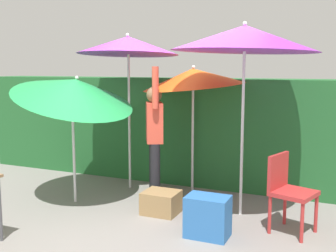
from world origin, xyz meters
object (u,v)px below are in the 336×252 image
object	(u,v)px
umbrella_rainbow	(128,46)
umbrella_navy	(193,78)
cooler_box	(208,217)
umbrella_orange	(245,39)
person_vendor	(154,134)
chair_plastic	(288,188)
umbrella_yellow	(75,90)
crate_cardboard	(161,202)

from	to	relation	value
umbrella_rainbow	umbrella_navy	xyz separation A→B (m)	(0.96, 0.24, -0.47)
umbrella_rainbow	cooler_box	world-z (taller)	umbrella_rainbow
umbrella_rainbow	umbrella_orange	bearing A→B (deg)	-14.56
umbrella_orange	umbrella_navy	distance (m)	1.27
umbrella_navy	person_vendor	world-z (taller)	umbrella_navy
umbrella_rainbow	chair_plastic	size ratio (longest dim) A/B	2.67
umbrella_rainbow	umbrella_navy	size ratio (longest dim) A/B	1.22
umbrella_rainbow	chair_plastic	xyz separation A→B (m)	(2.50, -0.82, -1.68)
umbrella_yellow	crate_cardboard	size ratio (longest dim) A/B	4.53
umbrella_orange	person_vendor	size ratio (longest dim) A/B	1.29
umbrella_orange	cooler_box	distance (m)	2.16
umbrella_orange	umbrella_rainbow	bearing A→B (deg)	165.44
cooler_box	umbrella_navy	bearing A→B (deg)	115.64
crate_cardboard	umbrella_orange	bearing A→B (deg)	21.44
umbrella_orange	crate_cardboard	size ratio (longest dim) A/B	5.43
umbrella_yellow	person_vendor	world-z (taller)	umbrella_yellow
chair_plastic	crate_cardboard	world-z (taller)	chair_plastic
person_vendor	chair_plastic	size ratio (longest dim) A/B	2.11
umbrella_navy	chair_plastic	xyz separation A→B (m)	(1.54, -1.07, -1.21)
person_vendor	cooler_box	bearing A→B (deg)	-41.88
umbrella_rainbow	umbrella_orange	distance (m)	1.94
crate_cardboard	chair_plastic	bearing A→B (deg)	1.23
umbrella_orange	chair_plastic	world-z (taller)	umbrella_orange
umbrella_rainbow	chair_plastic	distance (m)	3.12
umbrella_navy	umbrella_orange	bearing A→B (deg)	-38.37
umbrella_rainbow	person_vendor	bearing A→B (deg)	-28.94
umbrella_orange	umbrella_yellow	size ratio (longest dim) A/B	1.20
umbrella_orange	chair_plastic	distance (m)	1.84
umbrella_rainbow	umbrella_orange	size ratio (longest dim) A/B	0.98
umbrella_rainbow	crate_cardboard	xyz separation A→B (m)	(0.93, -0.86, -2.04)
chair_plastic	umbrella_rainbow	bearing A→B (deg)	161.72
umbrella_rainbow	umbrella_yellow	xyz separation A→B (m)	(-0.35, -0.87, -0.62)
umbrella_yellow	cooler_box	size ratio (longest dim) A/B	4.28
chair_plastic	crate_cardboard	bearing A→B (deg)	-178.77
umbrella_navy	person_vendor	xyz separation A→B (m)	(-0.37, -0.56, -0.78)
umbrella_navy	crate_cardboard	size ratio (longest dim) A/B	4.37
umbrella_navy	chair_plastic	distance (m)	2.23
umbrella_yellow	crate_cardboard	bearing A→B (deg)	0.70
umbrella_orange	crate_cardboard	world-z (taller)	umbrella_orange
person_vendor	chair_plastic	bearing A→B (deg)	-14.70
person_vendor	cooler_box	distance (m)	1.67
crate_cardboard	cooler_box	bearing A→B (deg)	-31.30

